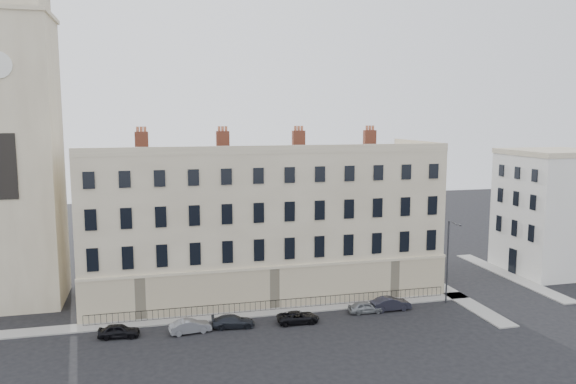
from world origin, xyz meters
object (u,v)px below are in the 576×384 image
object	(u,v)px
car_c	(233,321)
streetlamp	(448,258)
car_b	(190,326)
car_e	(365,307)
car_a	(119,331)
car_d	(298,317)
car_f	(391,304)

from	to	relation	value
car_c	streetlamp	distance (m)	22.07
car_b	car_e	xyz separation A→B (m)	(16.50, 0.99, -0.03)
car_a	car_c	xyz separation A→B (m)	(9.67, -0.07, -0.03)
car_c	car_d	xyz separation A→B (m)	(5.85, -0.34, -0.02)
car_b	car_e	world-z (taller)	car_b
streetlamp	car_a	bearing A→B (deg)	-162.99
car_a	car_c	size ratio (longest dim) A/B	0.90
car_a	car_b	distance (m)	5.91
car_b	streetlamp	size ratio (longest dim) A/B	0.43
car_a	car_e	distance (m)	22.40
car_d	streetlamp	size ratio (longest dim) A/B	0.46
car_e	car_b	bearing A→B (deg)	94.83
car_e	streetlamp	world-z (taller)	streetlamp
car_e	streetlamp	xyz separation A→B (m)	(8.93, 0.63, 4.05)
car_d	car_f	xyz separation A→B (m)	(9.50, 1.08, 0.11)
car_c	car_d	bearing A→B (deg)	-88.26
car_c	streetlamp	bearing A→B (deg)	-81.52
car_c	streetlamp	size ratio (longest dim) A/B	0.46
car_c	car_f	bearing A→B (deg)	-82.16
car_b	car_d	distance (m)	9.62
car_c	car_b	bearing A→B (deg)	100.34
car_f	streetlamp	distance (m)	7.47
car_d	streetlamp	world-z (taller)	streetlamp
car_d	car_e	bearing A→B (deg)	-80.97
car_a	streetlamp	distance (m)	31.60
car_a	car_e	bearing A→B (deg)	-83.15
car_a	car_f	world-z (taller)	car_f
car_b	car_d	bearing A→B (deg)	-97.55
car_a	car_b	size ratio (longest dim) A/B	0.96
car_c	car_d	size ratio (longest dim) A/B	1.00
car_c	car_f	distance (m)	15.37
car_b	car_f	bearing A→B (deg)	-94.32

